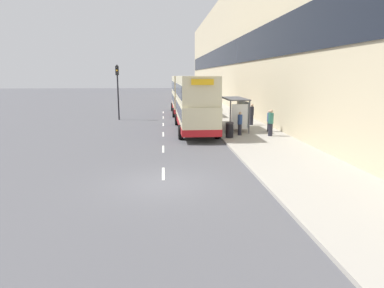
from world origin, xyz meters
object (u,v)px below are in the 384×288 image
(pedestrian_2, at_px, (240,123))
(traffic_light_far_kerb, at_px, (118,83))
(double_decker_bus_near, at_px, (195,102))
(bus_shelter, at_px, (237,108))
(pedestrian_at_shelter, at_px, (269,121))
(pedestrian_1, at_px, (252,114))
(double_decker_bus_ahead, at_px, (184,94))
(car_0, at_px, (181,96))
(litter_bin, at_px, (229,130))
(pedestrian_3, at_px, (271,123))

(pedestrian_2, height_order, traffic_light_far_kerb, traffic_light_far_kerb)
(double_decker_bus_near, bearing_deg, traffic_light_far_kerb, 131.29)
(traffic_light_far_kerb, bearing_deg, bus_shelter, -39.35)
(pedestrian_at_shelter, height_order, pedestrian_2, pedestrian_2)
(pedestrian_1, bearing_deg, double_decker_bus_ahead, 116.39)
(traffic_light_far_kerb, bearing_deg, car_0, 73.66)
(double_decker_bus_ahead, bearing_deg, pedestrian_1, -63.61)
(pedestrian_1, xyz_separation_m, litter_bin, (-3.07, -5.92, -0.40))
(car_0, distance_m, pedestrian_3, 37.15)
(pedestrian_3, bearing_deg, traffic_light_far_kerb, 137.01)
(double_decker_bus_near, xyz_separation_m, pedestrian_1, (5.14, 2.19, -1.22))
(pedestrian_at_shelter, distance_m, pedestrian_2, 2.94)
(traffic_light_far_kerb, bearing_deg, pedestrian_2, -47.21)
(pedestrian_at_shelter, distance_m, pedestrian_3, 1.97)
(double_decker_bus_near, bearing_deg, pedestrian_2, -43.41)
(pedestrian_3, distance_m, traffic_light_far_kerb, 16.54)
(bus_shelter, distance_m, car_0, 34.19)
(double_decker_bus_ahead, height_order, pedestrian_at_shelter, double_decker_bus_ahead)
(pedestrian_at_shelter, relative_size, litter_bin, 1.56)
(pedestrian_at_shelter, bearing_deg, car_0, 97.98)
(double_decker_bus_ahead, distance_m, pedestrian_3, 16.85)
(car_0, xyz_separation_m, pedestrian_3, (4.41, -36.89, 0.24))
(bus_shelter, relative_size, pedestrian_at_shelter, 2.56)
(bus_shelter, relative_size, pedestrian_3, 2.25)
(bus_shelter, distance_m, double_decker_bus_ahead, 13.62)
(double_decker_bus_near, xyz_separation_m, double_decker_bus_ahead, (-0.06, 12.68, -0.00))
(bus_shelter, bearing_deg, double_decker_bus_ahead, 104.28)
(pedestrian_1, height_order, traffic_light_far_kerb, traffic_light_far_kerb)
(pedestrian_at_shelter, xyz_separation_m, pedestrian_3, (-0.49, -1.90, 0.12))
(bus_shelter, relative_size, pedestrian_2, 2.50)
(car_0, relative_size, pedestrian_at_shelter, 2.64)
(double_decker_bus_ahead, xyz_separation_m, traffic_light_far_kerb, (-6.81, -4.85, 1.30))
(car_0, relative_size, pedestrian_1, 2.40)
(pedestrian_3, bearing_deg, double_decker_bus_ahead, 107.83)
(traffic_light_far_kerb, bearing_deg, pedestrian_at_shelter, -36.60)
(pedestrian_at_shelter, xyz_separation_m, traffic_light_far_kerb, (-12.45, 9.25, 2.61))
(bus_shelter, height_order, double_decker_bus_near, double_decker_bus_near)
(litter_bin, bearing_deg, pedestrian_3, 7.85)
(pedestrian_3, bearing_deg, pedestrian_2, 166.88)
(bus_shelter, xyz_separation_m, pedestrian_3, (1.79, -2.81, -0.78))
(double_decker_bus_near, distance_m, pedestrian_3, 6.19)
(pedestrian_3, bearing_deg, pedestrian_at_shelter, 75.58)
(double_decker_bus_near, distance_m, pedestrian_1, 5.72)
(pedestrian_1, distance_m, litter_bin, 6.68)
(double_decker_bus_ahead, height_order, litter_bin, double_decker_bus_ahead)
(pedestrian_at_shelter, height_order, litter_bin, pedestrian_at_shelter)
(traffic_light_far_kerb, bearing_deg, double_decker_bus_near, -48.71)
(car_0, bearing_deg, traffic_light_far_kerb, -106.34)
(double_decker_bus_ahead, relative_size, litter_bin, 9.77)
(double_decker_bus_near, relative_size, double_decker_bus_ahead, 1.06)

